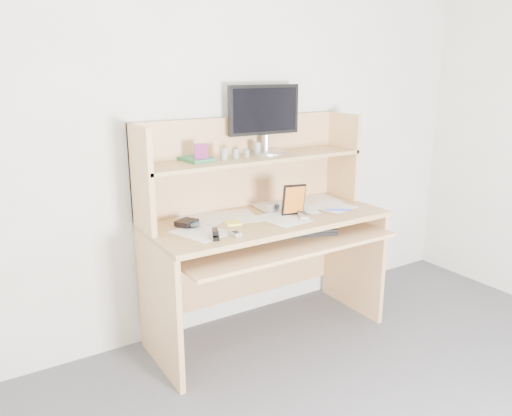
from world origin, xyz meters
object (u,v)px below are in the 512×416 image
monitor (265,117)px  game_case (294,200)px  desk (260,223)px  keyboard (296,231)px  tv_remote (302,214)px

monitor → game_case: bearing=-84.9°
desk → monitor: size_ratio=2.98×
keyboard → game_case: (-0.01, 0.02, 0.18)m
desk → tv_remote: size_ratio=8.22×
desk → keyboard: size_ratio=2.95×
desk → keyboard: bearing=-50.5°
desk → game_case: size_ratio=7.51×
desk → game_case: 0.25m
keyboard → game_case: game_case is taller
game_case → desk: bearing=147.0°
desk → tv_remote: 0.26m
tv_remote → keyboard: bearing=-170.1°
keyboard → desk: bearing=150.4°
keyboard → tv_remote: tv_remote is taller
tv_remote → game_case: size_ratio=0.91×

